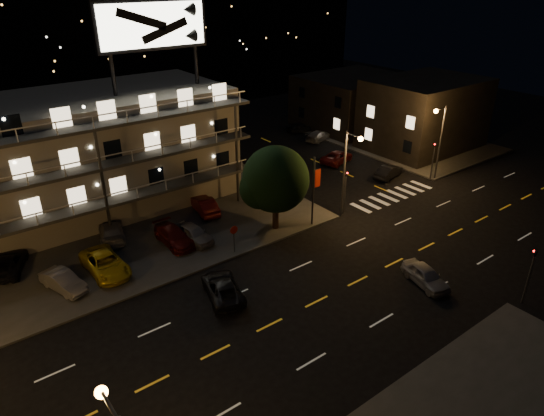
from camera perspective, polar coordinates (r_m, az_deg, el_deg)
ground at (r=34.76m, az=7.75°, el=-9.65°), size 140.00×140.00×0.00m
curb_nw at (r=44.73m, az=-24.66°, el=-3.17°), size 44.00×24.00×0.15m
curb_ne at (r=67.19m, az=14.24°, el=7.96°), size 16.00×24.00×0.15m
motel at (r=46.98m, az=-22.33°, el=5.74°), size 28.00×13.80×18.10m
side_bldg_front at (r=63.74m, az=17.44°, el=10.52°), size 14.06×10.00×8.50m
side_bldg_back at (r=71.28m, az=9.52°, el=12.30°), size 14.06×12.00×7.00m
hill_backdrop at (r=89.79m, az=-29.21°, el=17.58°), size 120.00×25.00×24.00m
streetlight_nc at (r=42.72m, az=8.89°, el=4.95°), size 0.44×1.92×8.00m
streetlight_ne at (r=53.13m, az=19.09°, el=8.08°), size 1.92×0.44×8.00m
signal_nw at (r=44.31m, az=8.62°, el=2.42°), size 0.20×0.27×4.60m
signal_sw at (r=36.12m, az=28.14°, el=-6.52°), size 0.20×0.27×4.60m
signal_ne at (r=53.86m, az=18.46°, el=5.70°), size 0.27×0.20×4.60m
banner_north at (r=41.38m, az=4.96°, el=2.16°), size 0.83×0.16×6.40m
stop_sign at (r=37.86m, az=-4.49°, el=-3.15°), size 0.91×0.11×2.61m
tree at (r=40.13m, az=0.36°, el=3.16°), size 5.83×5.61×7.34m
lot_car_1 at (r=36.99m, az=-23.35°, el=-7.91°), size 2.53×4.17×1.30m
lot_car_2 at (r=37.80m, az=-19.03°, el=-6.20°), size 2.53×5.24×1.44m
lot_car_3 at (r=40.14m, az=-11.47°, el=-3.27°), size 1.89×4.64×1.35m
lot_car_4 at (r=40.24m, az=-9.24°, el=-2.96°), size 2.20×4.24×1.38m
lot_car_6 at (r=40.88m, az=-28.64°, el=-5.74°), size 3.79×5.06×1.28m
lot_car_7 at (r=42.22m, az=-18.41°, el=-2.56°), size 3.14×5.18×1.41m
lot_car_8 at (r=42.71m, az=-18.48°, el=-2.28°), size 2.44×4.21×1.35m
lot_car_9 at (r=44.72m, az=-7.92°, el=0.32°), size 2.37×4.65×1.46m
side_car_0 at (r=53.88m, az=13.55°, el=4.18°), size 4.31×2.30×1.35m
side_car_1 at (r=57.15m, az=7.64°, el=5.96°), size 5.19×3.45×1.32m
side_car_2 at (r=64.67m, az=5.52°, el=8.47°), size 4.75×2.91×1.29m
side_car_3 at (r=67.93m, az=3.34°, el=9.43°), size 4.05×2.22×1.31m
road_car_east at (r=36.46m, az=17.62°, el=-7.61°), size 2.54×4.26×1.36m
road_car_west at (r=33.80m, az=-5.82°, el=-9.31°), size 3.45×5.19×1.32m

